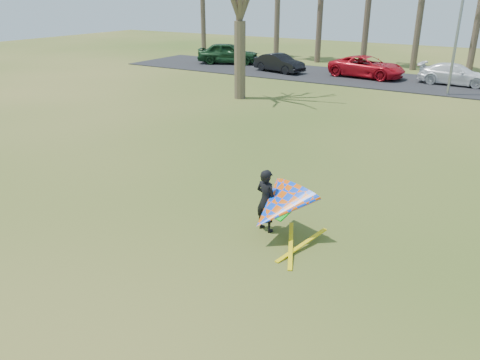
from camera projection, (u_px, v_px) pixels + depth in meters
The scene contains 8 objects.
ground at pixel (196, 250), 11.04m from camera, with size 100.00×100.00×0.00m, color #234D10.
parking_strip at pixel (423, 84), 30.78m from camera, with size 46.00×7.00×0.06m, color black.
streetlight at pixel (464, 15), 25.70m from camera, with size 2.28×0.18×8.00m.
car_0 at pixel (228, 53), 38.89m from camera, with size 2.01×4.99×1.70m, color #16381B.
car_1 at pixel (279, 63), 34.87m from camera, with size 1.40×4.02×1.32m, color black.
car_2 at pixel (367, 67), 32.68m from camera, with size 2.41×5.22×1.45m, color red.
car_3 at pixel (455, 74), 30.13m from camera, with size 1.84×4.52×1.31m, color white.
kite_flyer at pixel (276, 207), 11.30m from camera, with size 2.13×2.39×2.02m.
Camera 1 is at (5.93, -7.65, 5.67)m, focal length 35.00 mm.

